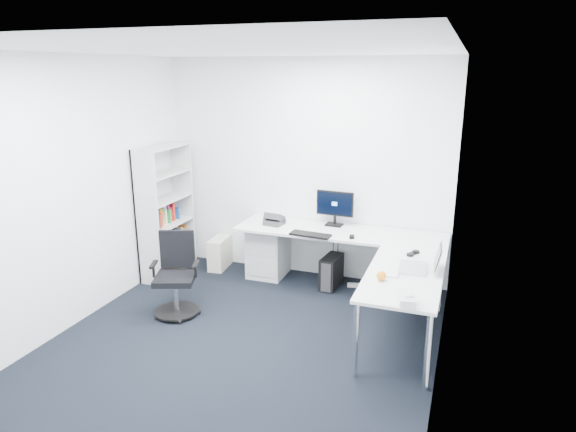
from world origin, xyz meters
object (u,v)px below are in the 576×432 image
(l_desk, at_px, (332,270))
(monitor, at_px, (335,208))
(bookshelf, at_px, (166,212))
(task_chair, at_px, (175,276))
(laptop, at_px, (414,256))

(l_desk, bearing_deg, monitor, 102.45)
(bookshelf, height_order, monitor, bookshelf)
(l_desk, bearing_deg, task_chair, -147.54)
(l_desk, height_order, laptop, laptop)
(monitor, height_order, laptop, monitor)
(task_chair, distance_m, laptop, 2.47)
(l_desk, distance_m, bookshelf, 2.23)
(monitor, bearing_deg, laptop, -43.09)
(l_desk, height_order, bookshelf, bookshelf)
(l_desk, bearing_deg, laptop, -31.89)
(l_desk, xyz_separation_m, bookshelf, (-2.17, 0.05, 0.47))
(task_chair, bearing_deg, bookshelf, 105.77)
(bookshelf, relative_size, laptop, 4.41)
(task_chair, relative_size, laptop, 2.36)
(laptop, bearing_deg, l_desk, 143.93)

